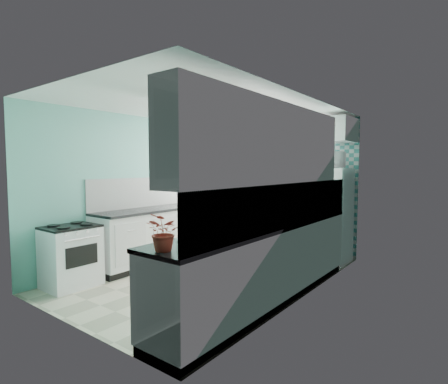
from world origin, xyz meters
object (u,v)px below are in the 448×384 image
Objects in this scene: ceiling_light at (172,114)px; potted_plant at (165,232)px; fridge at (327,215)px; stove at (71,255)px; sink at (302,216)px; fruit_bowl at (210,236)px; microwave at (328,160)px.

ceiling_light reaches higher than potted_plant.
potted_plant is (0.09, -3.87, 0.29)m from fridge.
sink is at bearing 39.15° from stove.
sink reaches higher than potted_plant.
stove is at bearing 168.06° from potted_plant.
stove is (-1.20, -0.76, -1.89)m from ceiling_light.
fruit_bowl is (0.09, -3.28, 0.17)m from fridge.
ceiling_light is at bearing -115.15° from fridge.
microwave is (-0.09, 3.28, 0.78)m from fruit_bowl.
ceiling_light is 0.22× the size of fridge.
sink is 2.06m from fruit_bowl.
fridge is 3.28m from fruit_bowl.
fridge is at bearing 66.89° from ceiling_light.
potted_plant is at bearing -14.57° from stove.
microwave reaches higher than sink.
fridge reaches higher than stove.
potted_plant is (1.20, -1.27, -1.22)m from ceiling_light.
fruit_bowl is at bearing 90.86° from microwave.
microwave is at bearing 52.89° from stove.
fridge is (1.11, 2.60, -1.51)m from ceiling_light.
ceiling_light is at bearing 66.17° from microwave.
fridge is 3.26× the size of microwave.
fridge is at bearing 53.40° from microwave.
fridge is 5.74× the size of fruit_bowl.
fridge reaches higher than fruit_bowl.
ceiling_light reaches higher than sink.
sink is 1.47m from microwave.
microwave reaches higher than stove.
ceiling_light reaches higher than fridge.
potted_plant is at bearing -90.70° from fridge.
potted_plant is (2.40, -0.51, 0.67)m from stove.
microwave is at bearing 91.33° from potted_plant.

